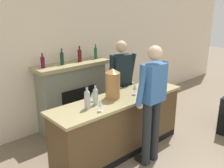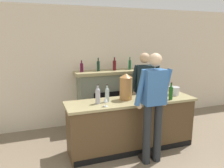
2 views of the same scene
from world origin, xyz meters
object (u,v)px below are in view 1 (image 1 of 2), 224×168
(wine_bottle_burgundy_dark, at_px, (158,84))
(wine_glass_front_left, at_px, (135,87))
(wine_bottle_merlot_tall, at_px, (87,98))
(copper_dispenser, at_px, (113,83))
(wine_bottle_chardonnay_pale, at_px, (95,95))
(wine_glass_near_bucket, at_px, (100,104))
(person_bartender, at_px, (121,83))
(wine_glass_mid_counter, at_px, (93,95))
(person_customer, at_px, (152,101))
(fireplace_stone, at_px, (73,95))
(wine_bottle_port_short, at_px, (148,83))
(ice_bucket_steel, at_px, (155,81))

(wine_bottle_burgundy_dark, relative_size, wine_glass_front_left, 1.73)
(wine_bottle_merlot_tall, xyz_separation_m, wine_glass_front_left, (0.93, -0.05, -0.02))
(copper_dispenser, xyz_separation_m, wine_bottle_burgundy_dark, (0.77, -0.29, -0.10))
(copper_dispenser, height_order, wine_bottle_chardonnay_pale, copper_dispenser)
(wine_glass_near_bucket, height_order, wine_glass_front_left, wine_glass_front_left)
(person_bartender, relative_size, wine_glass_mid_counter, 11.25)
(person_bartender, xyz_separation_m, copper_dispenser, (-0.60, -0.43, 0.22))
(copper_dispenser, bearing_deg, wine_glass_mid_counter, 165.73)
(person_bartender, relative_size, copper_dispenser, 3.67)
(wine_bottle_burgundy_dark, bearing_deg, wine_glass_front_left, 158.36)
(wine_glass_near_bucket, bearing_deg, wine_bottle_merlot_tall, 110.19)
(person_customer, xyz_separation_m, wine_bottle_burgundy_dark, (0.56, 0.34, 0.07))
(fireplace_stone, height_order, wine_bottle_port_short, fireplace_stone)
(person_customer, relative_size, ice_bucket_steel, 8.49)
(person_customer, distance_m, ice_bucket_steel, 1.01)
(person_customer, bearing_deg, wine_bottle_port_short, 44.69)
(wine_glass_mid_counter, bearing_deg, ice_bucket_steel, -4.76)
(wine_bottle_merlot_tall, xyz_separation_m, wine_bottle_chardonnay_pale, (0.18, 0.04, -0.01))
(ice_bucket_steel, height_order, wine_bottle_merlot_tall, wine_bottle_merlot_tall)
(wine_glass_front_left, bearing_deg, wine_glass_mid_counter, 162.96)
(wine_glass_front_left, bearing_deg, ice_bucket_steel, 9.01)
(person_bartender, height_order, copper_dispenser, person_bartender)
(ice_bucket_steel, bearing_deg, copper_dispenser, 178.43)
(ice_bucket_steel, height_order, wine_glass_near_bucket, wine_glass_near_bucket)
(wine_bottle_port_short, bearing_deg, wine_bottle_chardonnay_pale, 174.73)
(person_bartender, relative_size, wine_glass_front_left, 9.58)
(wine_bottle_chardonnay_pale, xyz_separation_m, wine_glass_near_bucket, (-0.11, -0.25, -0.03))
(wine_bottle_port_short, bearing_deg, wine_glass_front_left, 178.97)
(person_customer, relative_size, wine_bottle_burgundy_dark, 5.79)
(wine_glass_mid_counter, bearing_deg, person_bartender, 20.28)
(wine_bottle_port_short, bearing_deg, wine_bottle_burgundy_dark, -67.66)
(fireplace_stone, bearing_deg, copper_dispenser, -91.04)
(person_customer, height_order, ice_bucket_steel, person_customer)
(wine_bottle_port_short, xyz_separation_m, wine_glass_mid_counter, (-1.04, 0.22, -0.01))
(person_bartender, relative_size, wine_bottle_merlot_tall, 5.24)
(fireplace_stone, height_order, wine_bottle_burgundy_dark, fireplace_stone)
(wine_bottle_merlot_tall, distance_m, wine_glass_front_left, 0.93)
(wine_bottle_burgundy_dark, bearing_deg, wine_glass_mid_counter, 161.27)
(wine_bottle_burgundy_dark, distance_m, wine_glass_near_bucket, 1.25)
(wine_bottle_chardonnay_pale, bearing_deg, copper_dispenser, 5.65)
(fireplace_stone, relative_size, person_bartender, 0.92)
(person_bartender, bearing_deg, wine_bottle_chardonnay_pale, -154.43)
(wine_bottle_chardonnay_pale, relative_size, wine_glass_front_left, 1.71)
(fireplace_stone, height_order, wine_bottle_merlot_tall, fireplace_stone)
(wine_glass_mid_counter, bearing_deg, wine_bottle_chardonnay_pale, -109.23)
(person_bartender, xyz_separation_m, wine_bottle_port_short, (0.11, -0.57, 0.10))
(wine_bottle_port_short, distance_m, wine_glass_front_left, 0.33)
(person_customer, distance_m, wine_bottle_chardonnay_pale, 0.83)
(copper_dispenser, relative_size, wine_glass_near_bucket, 2.90)
(wine_bottle_merlot_tall, relative_size, wine_bottle_chardonnay_pale, 1.07)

